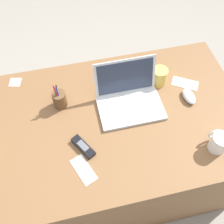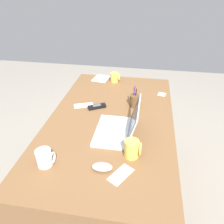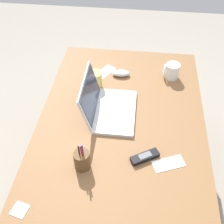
{
  "view_description": "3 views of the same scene",
  "coord_description": "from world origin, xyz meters",
  "px_view_note": "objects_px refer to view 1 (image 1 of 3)",
  "views": [
    {
      "loc": [
        -0.13,
        -0.75,
        1.96
      ],
      "look_at": [
        0.05,
        0.03,
        0.78
      ],
      "focal_mm": 42.89,
      "sensor_mm": 36.0,
      "label": 1
    },
    {
      "loc": [
        1.35,
        0.24,
        1.66
      ],
      "look_at": [
        0.06,
        0.02,
        0.85
      ],
      "focal_mm": 35.9,
      "sensor_mm": 36.0,
      "label": 2
    },
    {
      "loc": [
        -0.94,
        -0.07,
        1.88
      ],
      "look_at": [
        0.1,
        0.05,
        0.82
      ],
      "focal_mm": 45.35,
      "sensor_mm": 36.0,
      "label": 3
    }
  ],
  "objects_px": {
    "coffee_mug_spare": "(159,76)",
    "laptop": "(129,98)",
    "computer_mouse": "(189,96)",
    "cordless_phone": "(83,147)",
    "coffee_mug_tall": "(219,142)",
    "pen_holder": "(60,99)"
  },
  "relations": [
    {
      "from": "coffee_mug_spare",
      "to": "laptop",
      "type": "bearing_deg",
      "value": -152.58
    },
    {
      "from": "computer_mouse",
      "to": "cordless_phone",
      "type": "height_order",
      "value": "computer_mouse"
    },
    {
      "from": "coffee_mug_tall",
      "to": "cordless_phone",
      "type": "bearing_deg",
      "value": 167.4
    },
    {
      "from": "computer_mouse",
      "to": "coffee_mug_tall",
      "type": "bearing_deg",
      "value": -90.39
    },
    {
      "from": "computer_mouse",
      "to": "pen_holder",
      "type": "distance_m",
      "value": 0.72
    },
    {
      "from": "coffee_mug_spare",
      "to": "pen_holder",
      "type": "distance_m",
      "value": 0.58
    },
    {
      "from": "computer_mouse",
      "to": "coffee_mug_spare",
      "type": "distance_m",
      "value": 0.2
    },
    {
      "from": "coffee_mug_tall",
      "to": "pen_holder",
      "type": "bearing_deg",
      "value": 149.01
    },
    {
      "from": "coffee_mug_tall",
      "to": "cordless_phone",
      "type": "xyz_separation_m",
      "value": [
        -0.65,
        0.14,
        -0.04
      ]
    },
    {
      "from": "laptop",
      "to": "coffee_mug_spare",
      "type": "distance_m",
      "value": 0.23
    },
    {
      "from": "laptop",
      "to": "cordless_phone",
      "type": "xyz_separation_m",
      "value": [
        -0.29,
        -0.22,
        -0.03
      ]
    },
    {
      "from": "laptop",
      "to": "coffee_mug_tall",
      "type": "height_order",
      "value": "laptop"
    },
    {
      "from": "laptop",
      "to": "pen_holder",
      "type": "relative_size",
      "value": 2.03
    },
    {
      "from": "computer_mouse",
      "to": "pen_holder",
      "type": "bearing_deg",
      "value": 167.13
    },
    {
      "from": "laptop",
      "to": "computer_mouse",
      "type": "bearing_deg",
      "value": -7.36
    },
    {
      "from": "laptop",
      "to": "coffee_mug_spare",
      "type": "relative_size",
      "value": 3.22
    },
    {
      "from": "coffee_mug_spare",
      "to": "computer_mouse",
      "type": "bearing_deg",
      "value": -48.94
    },
    {
      "from": "coffee_mug_tall",
      "to": "coffee_mug_spare",
      "type": "bearing_deg",
      "value": 107.56
    },
    {
      "from": "cordless_phone",
      "to": "pen_holder",
      "type": "relative_size",
      "value": 0.84
    },
    {
      "from": "laptop",
      "to": "cordless_phone",
      "type": "distance_m",
      "value": 0.37
    },
    {
      "from": "laptop",
      "to": "cordless_phone",
      "type": "relative_size",
      "value": 2.41
    },
    {
      "from": "computer_mouse",
      "to": "coffee_mug_tall",
      "type": "relative_size",
      "value": 1.14
    }
  ]
}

